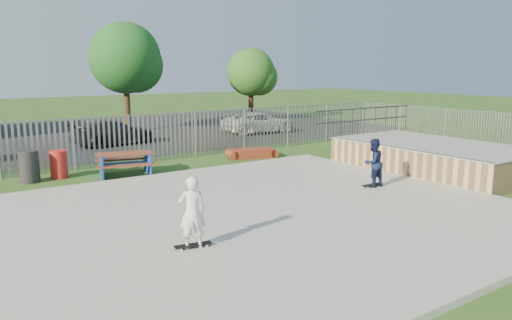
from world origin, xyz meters
TOP-DOWN VIEW (x-y plane):
  - ground at (0.00, 0.00)m, footprint 120.00×120.00m
  - concrete_slab at (0.00, 0.00)m, footprint 15.00×12.00m
  - quarter_pipe at (9.50, 1.04)m, footprint 5.50×7.05m
  - fence at (1.00, 4.59)m, footprint 26.04×16.02m
  - picnic_table at (-0.35, 7.07)m, footprint 2.33×2.08m
  - funbox at (5.57, 7.46)m, footprint 2.03×1.39m
  - trash_bin_red at (-2.44, 7.99)m, footprint 0.60×0.60m
  - trash_bin_grey at (-3.44, 7.86)m, footprint 0.66×0.66m
  - parking_lot at (0.00, 19.00)m, footprint 40.00×18.00m
  - car_dark at (1.81, 14.42)m, footprint 4.49×2.34m
  - car_white at (10.60, 14.04)m, footprint 4.62×2.41m
  - tree_mid at (4.38, 19.22)m, footprint 4.28×4.28m
  - tree_right at (13.80, 19.60)m, footprint 3.42×3.42m
  - skateboard_a at (5.30, 0.25)m, footprint 0.80×0.20m
  - skateboard_b at (-2.00, -1.38)m, footprint 0.82×0.35m
  - skater_navy at (5.30, 0.25)m, footprint 0.75×0.59m
  - skater_white at (-2.00, -1.38)m, footprint 0.66×0.55m

SIDE VIEW (x-z plane):
  - ground at x=0.00m, z-range 0.00..0.00m
  - parking_lot at x=0.00m, z-range 0.00..0.02m
  - concrete_slab at x=0.00m, z-range 0.00..0.15m
  - funbox at x=5.57m, z-range 0.00..0.37m
  - skateboard_a at x=5.30m, z-range 0.15..0.23m
  - skateboard_b at x=-2.00m, z-range 0.15..0.23m
  - picnic_table at x=-0.35m, z-range 0.01..0.85m
  - trash_bin_red at x=-2.44m, z-range 0.00..1.00m
  - trash_bin_grey at x=-3.44m, z-range 0.00..1.10m
  - quarter_pipe at x=9.50m, z-range -0.54..1.65m
  - car_white at x=10.60m, z-range 0.02..1.26m
  - car_dark at x=1.81m, z-range 0.02..1.26m
  - skater_navy at x=5.30m, z-range 0.15..1.70m
  - skater_white at x=-2.00m, z-range 0.15..1.70m
  - fence at x=1.00m, z-range 0.00..2.00m
  - tree_right at x=13.80m, z-range 0.91..6.18m
  - tree_mid at x=4.38m, z-range 1.15..7.75m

